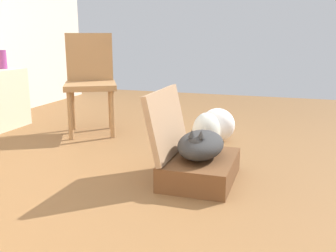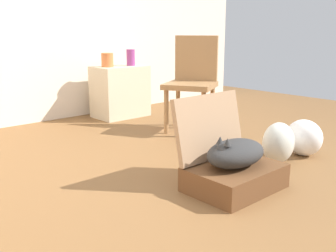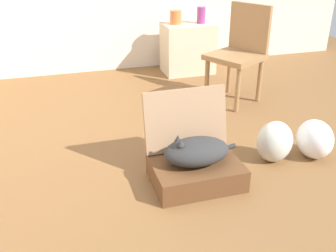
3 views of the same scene
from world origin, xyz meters
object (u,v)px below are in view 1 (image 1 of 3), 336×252
plastic_bag_white (206,132)px  vase_short (2,59)px  cat (201,145)px  plastic_bag_clear (218,125)px  suitcase_base (200,169)px  chair (90,79)px

plastic_bag_white → vase_short: bearing=83.7°
plastic_bag_white → vase_short: (0.24, 2.13, 0.51)m
cat → plastic_bag_clear: bearing=4.3°
cat → vase_short: size_ratio=2.79×
plastic_bag_white → plastic_bag_clear: plastic_bag_white is taller
suitcase_base → cat: bearing=175.6°
suitcase_base → plastic_bag_clear: 0.96m
chair → cat: bearing=-64.2°
plastic_bag_clear → vase_short: vase_short is taller
plastic_bag_clear → plastic_bag_white: bearing=174.2°
cat → chair: 1.59m
cat → plastic_bag_white: (0.64, 0.10, -0.08)m
suitcase_base → vase_short: 2.47m
suitcase_base → cat: (-0.01, 0.00, 0.16)m
vase_short → chair: chair is taller
suitcase_base → plastic_bag_clear: size_ratio=1.95×
plastic_bag_clear → vase_short: bearing=92.1°
plastic_bag_white → vase_short: vase_short is taller
vase_short → chair: 0.97m
suitcase_base → plastic_bag_clear: plastic_bag_clear is taller
vase_short → chair: (0.03, -0.96, -0.16)m
suitcase_base → cat: cat is taller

